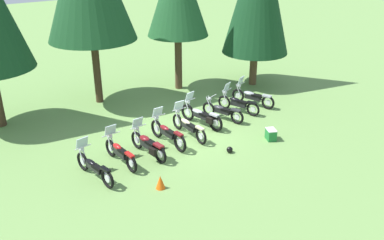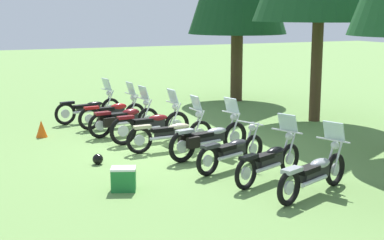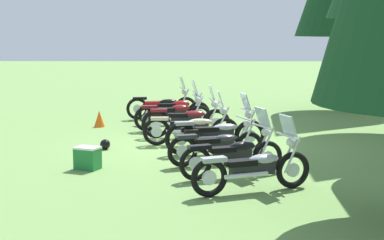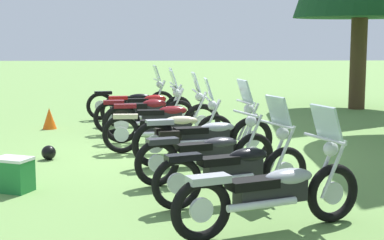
# 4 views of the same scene
# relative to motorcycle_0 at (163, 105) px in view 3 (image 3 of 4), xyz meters

# --- Properties ---
(ground_plane) EXTENTS (80.00, 80.00, 0.00)m
(ground_plane) POSITION_rel_motorcycle_0_xyz_m (4.44, 1.11, -0.45)
(ground_plane) COLOR #6B934C
(motorcycle_0) EXTENTS (0.71, 2.24, 1.36)m
(motorcycle_0) POSITION_rel_motorcycle_0_xyz_m (0.00, 0.00, 0.00)
(motorcycle_0) COLOR black
(motorcycle_0) RESTS_ON ground_plane
(motorcycle_1) EXTENTS (0.75, 2.17, 1.36)m
(motorcycle_1) POSITION_rel_motorcycle_0_xyz_m (1.17, 0.45, 0.01)
(motorcycle_1) COLOR black
(motorcycle_1) RESTS_ON ground_plane
(motorcycle_2) EXTENTS (0.80, 2.21, 1.37)m
(motorcycle_2) POSITION_rel_motorcycle_0_xyz_m (2.31, 0.41, 0.03)
(motorcycle_2) COLOR black
(motorcycle_2) RESTS_ON ground_plane
(motorcycle_3) EXTENTS (0.68, 2.37, 1.39)m
(motorcycle_3) POSITION_rel_motorcycle_0_xyz_m (3.39, 0.86, 0.03)
(motorcycle_3) COLOR black
(motorcycle_3) RESTS_ON ground_plane
(motorcycle_4) EXTENTS (0.68, 2.39, 1.36)m
(motorcycle_4) POSITION_rel_motorcycle_0_xyz_m (4.47, 1.01, 0.01)
(motorcycle_4) COLOR black
(motorcycle_4) RESTS_ON ground_plane
(motorcycle_5) EXTENTS (0.89, 2.37, 1.39)m
(motorcycle_5) POSITION_rel_motorcycle_0_xyz_m (5.51, 1.54, 0.03)
(motorcycle_5) COLOR black
(motorcycle_5) RESTS_ON ground_plane
(motorcycle_6) EXTENTS (1.02, 2.09, 0.99)m
(motorcycle_6) POSITION_rel_motorcycle_0_xyz_m (6.65, 1.57, -0.03)
(motorcycle_6) COLOR black
(motorcycle_6) RESTS_ON ground_plane
(motorcycle_7) EXTENTS (1.07, 2.07, 1.34)m
(motorcycle_7) POSITION_rel_motorcycle_0_xyz_m (7.76, 1.87, 0.01)
(motorcycle_7) COLOR black
(motorcycle_7) RESTS_ON ground_plane
(motorcycle_8) EXTENTS (1.10, 2.19, 1.35)m
(motorcycle_8) POSITION_rel_motorcycle_0_xyz_m (8.89, 2.15, 0.01)
(motorcycle_8) COLOR black
(motorcycle_8) RESTS_ON ground_plane
(picnic_cooler) EXTENTS (0.51, 0.58, 0.47)m
(picnic_cooler) POSITION_rel_motorcycle_0_xyz_m (7.14, -1.11, -0.21)
(picnic_cooler) COLOR #1E7233
(picnic_cooler) RESTS_ON ground_plane
(traffic_cone) EXTENTS (0.32, 0.32, 0.48)m
(traffic_cone) POSITION_rel_motorcycle_0_xyz_m (1.62, -1.78, -0.21)
(traffic_cone) COLOR #EA590F
(traffic_cone) RESTS_ON ground_plane
(dropped_helmet) EXTENTS (0.25, 0.25, 0.25)m
(dropped_helmet) POSITION_rel_motorcycle_0_xyz_m (5.05, -1.08, -0.32)
(dropped_helmet) COLOR black
(dropped_helmet) RESTS_ON ground_plane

